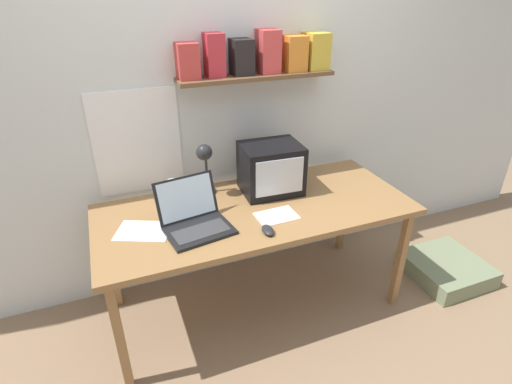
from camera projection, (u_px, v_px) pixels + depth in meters
The scene contains 11 objects.
ground_plane at pixel (256, 302), 2.70m from camera, with size 12.00×12.00×0.00m, color #8E7054.
back_wall at pixel (227, 92), 2.49m from camera, with size 5.60×0.24×2.60m.
corner_desk at pixel (256, 215), 2.38m from camera, with size 1.85×0.79×0.74m.
crt_monitor at pixel (271, 169), 2.46m from camera, with size 0.37×0.31×0.31m.
laptop at pixel (194, 216), 2.14m from camera, with size 0.39×0.37×0.25m.
desk_lamp at pixel (205, 159), 2.36m from camera, with size 0.12×0.15×0.34m.
juice_glass at pixel (173, 191), 2.40m from camera, with size 0.07×0.07×0.13m.
computer_mouse at pixel (268, 230), 2.10m from camera, with size 0.07×0.11×0.03m.
printed_handout at pixel (277, 216), 2.26m from camera, with size 0.23×0.17×0.00m.
loose_paper_near_monitor at pixel (144, 231), 2.12m from camera, with size 0.34×0.29×0.00m.
floor_cushion at pixel (446, 269), 2.91m from camera, with size 0.51×0.51×0.13m.
Camera 1 is at (-0.75, -1.89, 1.92)m, focal length 28.00 mm.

